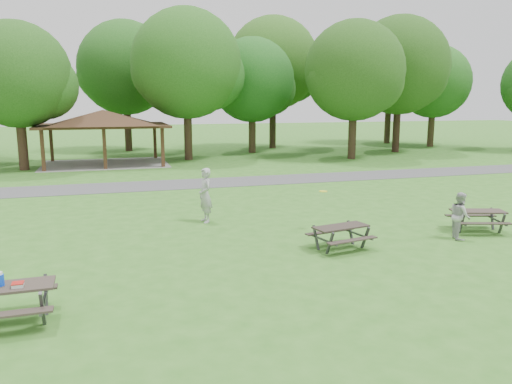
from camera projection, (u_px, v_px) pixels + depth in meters
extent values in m
plane|color=#326E1F|center=(263.00, 267.00, 13.38)|extent=(160.00, 160.00, 0.00)
cube|color=#47474A|center=(184.00, 184.00, 26.57)|extent=(120.00, 3.20, 0.02)
cube|color=#3E2416|center=(43.00, 151.00, 31.04)|extent=(0.22, 0.22, 2.60)
cube|color=#392414|center=(51.00, 144.00, 36.12)|extent=(0.22, 0.22, 2.60)
cube|color=#3B2415|center=(105.00, 149.00, 32.08)|extent=(0.22, 0.22, 2.60)
cube|color=#361F13|center=(105.00, 142.00, 37.17)|extent=(0.22, 0.22, 2.60)
cube|color=#392115|center=(163.00, 148.00, 33.12)|extent=(0.22, 0.22, 2.60)
cube|color=#362313|center=(155.00, 141.00, 38.21)|extent=(0.22, 0.22, 2.60)
cube|color=#352215|center=(104.00, 126.00, 34.37)|extent=(8.60, 6.60, 0.16)
pyramid|color=#362215|center=(103.00, 117.00, 34.26)|extent=(7.01, 7.01, 1.00)
cube|color=gray|center=(106.00, 164.00, 34.86)|extent=(8.40, 6.40, 0.03)
cylinder|color=#321F16|center=(22.00, 143.00, 31.72)|extent=(0.60, 0.60, 3.50)
sphere|color=#1B4714|center=(17.00, 75.00, 30.95)|extent=(6.60, 6.60, 6.60)
sphere|color=#1C4C15|center=(44.00, 86.00, 31.77)|extent=(4.29, 4.29, 4.29)
cylinder|color=black|center=(188.00, 133.00, 37.13)|extent=(0.60, 0.60, 4.02)
sphere|color=#1D4E16|center=(186.00, 64.00, 36.21)|extent=(8.00, 8.00, 8.00)
sphere|color=#184E16|center=(210.00, 75.00, 37.15)|extent=(5.20, 5.20, 5.20)
sphere|color=#1B4714|center=(165.00, 72.00, 35.68)|extent=(4.80, 4.80, 4.80)
cylinder|color=#332416|center=(252.00, 132.00, 42.17)|extent=(0.60, 0.60, 3.43)
sphere|color=#154A16|center=(252.00, 80.00, 41.38)|extent=(7.00, 7.00, 7.00)
sphere|color=#164413|center=(269.00, 89.00, 42.23)|extent=(4.55, 4.55, 4.55)
sphere|color=#154A16|center=(236.00, 86.00, 40.89)|extent=(4.20, 4.20, 4.20)
cylinder|color=black|center=(352.00, 134.00, 37.71)|extent=(0.60, 0.60, 3.78)
sphere|color=#1C4413|center=(354.00, 71.00, 36.86)|extent=(7.40, 7.40, 7.40)
sphere|color=#214C15|center=(372.00, 81.00, 37.75)|extent=(4.81, 4.81, 4.81)
sphere|color=#1B4212|center=(337.00, 78.00, 36.35)|extent=(4.44, 4.44, 4.44)
cylinder|color=black|center=(396.00, 127.00, 42.66)|extent=(0.60, 0.60, 4.20)
sphere|color=#1C4213|center=(400.00, 65.00, 41.72)|extent=(8.20, 8.20, 8.20)
sphere|color=#1F4C15|center=(416.00, 76.00, 42.67)|extent=(5.33, 5.33, 5.33)
sphere|color=#164212|center=(383.00, 72.00, 41.18)|extent=(4.92, 4.92, 4.92)
cylinder|color=#312316|center=(431.00, 128.00, 47.71)|extent=(0.60, 0.60, 3.57)
sphere|color=#194F16|center=(434.00, 82.00, 46.92)|extent=(6.80, 6.80, 6.80)
sphere|color=#1D4413|center=(445.00, 89.00, 47.75)|extent=(4.42, 4.42, 4.42)
sphere|color=#1A4F16|center=(422.00, 87.00, 46.44)|extent=(4.08, 4.08, 4.08)
cylinder|color=black|center=(128.00, 127.00, 43.52)|extent=(0.60, 0.60, 4.13)
sphere|color=#184915|center=(125.00, 68.00, 42.60)|extent=(8.00, 8.00, 8.00)
sphere|color=#164313|center=(147.00, 78.00, 43.54)|extent=(5.20, 5.20, 5.20)
sphere|color=#1B4E16|center=(106.00, 75.00, 42.07)|extent=(4.80, 4.80, 4.80)
cylinder|color=black|center=(273.00, 123.00, 46.21)|extent=(0.60, 0.60, 4.55)
sphere|color=#224D16|center=(273.00, 63.00, 45.22)|extent=(8.40, 8.40, 8.40)
sphere|color=#1A4213|center=(291.00, 73.00, 46.19)|extent=(5.46, 5.46, 5.46)
sphere|color=#1B4B15|center=(256.00, 70.00, 44.68)|extent=(5.04, 5.04, 5.04)
cylinder|color=black|center=(388.00, 122.00, 51.32)|extent=(0.60, 0.60, 4.27)
sphere|color=#154A16|center=(390.00, 71.00, 50.38)|extent=(8.00, 8.00, 8.00)
sphere|color=#154714|center=(404.00, 80.00, 51.32)|extent=(5.20, 5.20, 5.20)
sphere|color=#184B15|center=(377.00, 77.00, 49.85)|extent=(4.80, 4.80, 4.80)
cube|color=#322924|center=(3.00, 288.00, 9.86)|extent=(1.92, 0.80, 0.05)
cube|color=#2D2620|center=(9.00, 291.00, 10.50)|extent=(1.91, 0.32, 0.04)
cube|color=#444446|center=(43.00, 309.00, 9.78)|extent=(0.07, 0.40, 0.83)
cube|color=#434245|center=(46.00, 294.00, 10.52)|extent=(0.07, 0.40, 0.83)
cube|color=#454547|center=(44.00, 300.00, 10.15)|extent=(0.10, 1.55, 0.05)
cylinder|color=blue|center=(0.00, 280.00, 9.86)|extent=(0.18, 0.18, 0.23)
cube|color=silver|center=(18.00, 285.00, 9.82)|extent=(0.21, 0.21, 0.07)
cube|color=red|center=(18.00, 283.00, 9.81)|extent=(0.23, 0.23, 0.02)
cube|color=#2A231E|center=(341.00, 227.00, 14.93)|extent=(1.79, 0.98, 0.05)
cube|color=#2F2622|center=(352.00, 240.00, 14.50)|extent=(1.71, 0.56, 0.04)
cube|color=#2C2420|center=(330.00, 231.00, 15.47)|extent=(1.71, 0.56, 0.04)
cube|color=#38383A|center=(330.00, 244.00, 14.39)|extent=(0.12, 0.36, 0.74)
cube|color=#3B3B3D|center=(316.00, 238.00, 15.00)|extent=(0.12, 0.36, 0.74)
cube|color=#424245|center=(323.00, 240.00, 14.69)|extent=(0.32, 1.36, 0.05)
cube|color=#39393B|center=(365.00, 238.00, 14.98)|extent=(0.12, 0.36, 0.74)
cube|color=#393A3C|center=(350.00, 232.00, 15.60)|extent=(0.12, 0.36, 0.74)
cube|color=#434446|center=(358.00, 234.00, 15.29)|extent=(0.32, 1.36, 0.05)
cube|color=#322824|center=(478.00, 211.00, 16.93)|extent=(1.87, 1.17, 0.05)
cube|color=#2F2822|center=(485.00, 223.00, 16.42)|extent=(1.74, 0.75, 0.04)
cube|color=#2B241F|center=(470.00, 215.00, 17.55)|extent=(1.74, 0.75, 0.04)
cube|color=#404042|center=(462.00, 224.00, 16.65)|extent=(0.16, 0.37, 0.76)
cube|color=#3C3C3F|center=(453.00, 219.00, 17.36)|extent=(0.16, 0.37, 0.76)
cube|color=#38383A|center=(458.00, 220.00, 17.00)|extent=(0.47, 1.37, 0.05)
cube|color=#3D3D3F|center=(502.00, 224.00, 16.63)|extent=(0.16, 0.37, 0.76)
cube|color=#393A3C|center=(492.00, 219.00, 17.35)|extent=(0.16, 0.37, 0.76)
cube|color=#3C3C3E|center=(497.00, 220.00, 16.99)|extent=(0.47, 1.37, 0.05)
cylinder|color=yellow|center=(323.00, 191.00, 17.03)|extent=(0.32, 0.32, 0.02)
imported|color=#A4A4A6|center=(205.00, 195.00, 18.18)|extent=(0.59, 0.80, 2.00)
imported|color=#AFAEB1|center=(460.00, 216.00, 16.03)|extent=(0.80, 0.90, 1.53)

